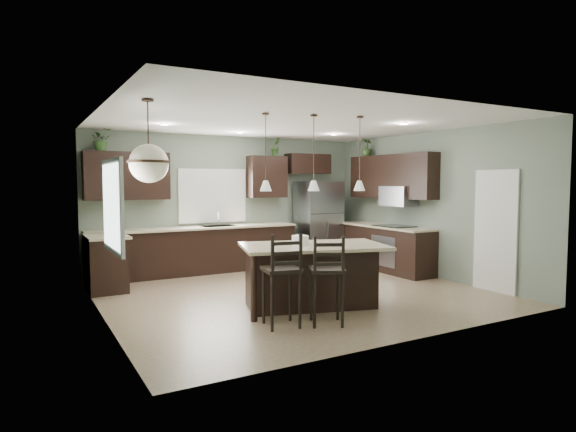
{
  "coord_description": "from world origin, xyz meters",
  "views": [
    {
      "loc": [
        -3.95,
        -6.81,
        1.83
      ],
      "look_at": [
        0.1,
        0.4,
        1.25
      ],
      "focal_mm": 30.0,
      "sensor_mm": 36.0,
      "label": 1
    }
  ],
  "objects_px": {
    "bar_stool_left": "(281,280)",
    "plant_back_left": "(101,139)",
    "kitchen_island": "(313,276)",
    "refrigerator": "(318,223)",
    "bar_stool_center": "(327,280)",
    "serving_dish": "(300,240)"
  },
  "relations": [
    {
      "from": "serving_dish",
      "to": "kitchen_island",
      "type": "bearing_deg",
      "value": -16.26
    },
    {
      "from": "kitchen_island",
      "to": "bar_stool_left",
      "type": "bearing_deg",
      "value": -129.01
    },
    {
      "from": "refrigerator",
      "to": "kitchen_island",
      "type": "relative_size",
      "value": 0.9
    },
    {
      "from": "refrigerator",
      "to": "bar_stool_left",
      "type": "bearing_deg",
      "value": -128.41
    },
    {
      "from": "refrigerator",
      "to": "kitchen_island",
      "type": "xyz_separation_m",
      "value": [
        -2.17,
        -3.22,
        -0.46
      ]
    },
    {
      "from": "kitchen_island",
      "to": "serving_dish",
      "type": "bearing_deg",
      "value": 180.0
    },
    {
      "from": "kitchen_island",
      "to": "bar_stool_left",
      "type": "relative_size",
      "value": 1.71
    },
    {
      "from": "bar_stool_left",
      "to": "bar_stool_center",
      "type": "height_order",
      "value": "bar_stool_left"
    },
    {
      "from": "bar_stool_left",
      "to": "plant_back_left",
      "type": "bearing_deg",
      "value": 120.33
    },
    {
      "from": "bar_stool_center",
      "to": "refrigerator",
      "type": "bearing_deg",
      "value": 84.09
    },
    {
      "from": "kitchen_island",
      "to": "serving_dish",
      "type": "xyz_separation_m",
      "value": [
        -0.19,
        0.06,
        0.53
      ]
    },
    {
      "from": "refrigerator",
      "to": "bar_stool_center",
      "type": "xyz_separation_m",
      "value": [
        -2.47,
        -4.01,
        -0.34
      ]
    },
    {
      "from": "kitchen_island",
      "to": "serving_dish",
      "type": "distance_m",
      "value": 0.57
    },
    {
      "from": "plant_back_left",
      "to": "bar_stool_left",
      "type": "bearing_deg",
      "value": -69.62
    },
    {
      "from": "bar_stool_left",
      "to": "bar_stool_center",
      "type": "bearing_deg",
      "value": -10.98
    },
    {
      "from": "kitchen_island",
      "to": "bar_stool_center",
      "type": "relative_size",
      "value": 1.76
    },
    {
      "from": "refrigerator",
      "to": "plant_back_left",
      "type": "relative_size",
      "value": 4.36
    },
    {
      "from": "plant_back_left",
      "to": "refrigerator",
      "type": "bearing_deg",
      "value": -3.51
    },
    {
      "from": "kitchen_island",
      "to": "bar_stool_center",
      "type": "bearing_deg",
      "value": -94.47
    },
    {
      "from": "bar_stool_center",
      "to": "plant_back_left",
      "type": "height_order",
      "value": "plant_back_left"
    },
    {
      "from": "refrigerator",
      "to": "serving_dish",
      "type": "height_order",
      "value": "refrigerator"
    },
    {
      "from": "kitchen_island",
      "to": "refrigerator",
      "type": "bearing_deg",
      "value": 72.28
    }
  ]
}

